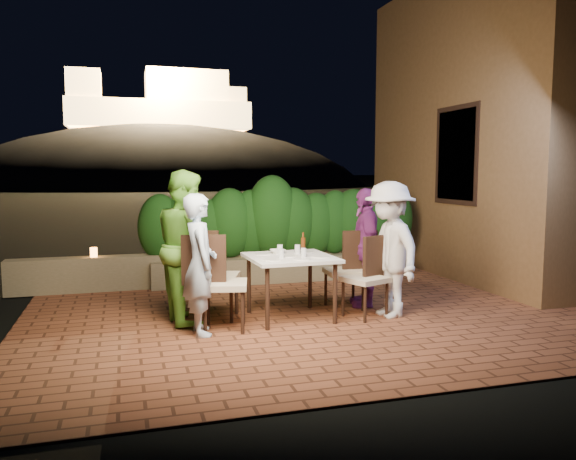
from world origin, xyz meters
name	(u,v)px	position (x,y,z in m)	size (l,w,h in m)	color
ground	(320,318)	(0.00, 0.00, -0.02)	(400.00, 400.00, 0.00)	black
terrace_floor	(307,312)	(0.00, 0.50, -0.07)	(7.00, 6.00, 0.15)	brown
building_wall	(482,126)	(3.60, 2.00, 2.50)	(1.60, 5.00, 5.00)	brown
window_pane	(458,155)	(2.82, 1.50, 2.00)	(0.08, 1.00, 1.40)	black
window_frame	(457,155)	(2.81, 1.50, 2.00)	(0.06, 1.15, 1.55)	black
planter	(284,268)	(0.20, 2.30, 0.20)	(4.20, 0.55, 0.40)	#6E6346
hedge	(284,221)	(0.20, 2.30, 0.95)	(4.00, 0.70, 1.10)	#153F11
parapet	(87,274)	(-2.80, 2.30, 0.25)	(2.20, 0.30, 0.50)	#6E6346
hill	(163,220)	(2.00, 60.00, -4.00)	(52.00, 40.00, 22.00)	black
fortress	(159,93)	(2.00, 60.00, 10.50)	(26.00, 8.00, 8.00)	#FFCC7A
dining_table	(290,287)	(-0.37, 0.02, 0.38)	(0.98, 0.98, 0.75)	white
plate_nw	(273,260)	(-0.65, -0.23, 0.76)	(0.20, 0.20, 0.01)	white
plate_sw	(264,254)	(-0.65, 0.23, 0.76)	(0.20, 0.20, 0.01)	white
plate_ne	(321,257)	(-0.05, -0.16, 0.76)	(0.22, 0.22, 0.01)	white
plate_se	(304,252)	(-0.12, 0.26, 0.76)	(0.24, 0.24, 0.01)	white
plate_centre	(288,256)	(-0.41, -0.01, 0.76)	(0.21, 0.21, 0.01)	white
plate_front	(302,259)	(-0.32, -0.28, 0.76)	(0.20, 0.20, 0.01)	white
glass_nw	(281,254)	(-0.52, -0.12, 0.80)	(0.06, 0.06, 0.11)	silver
glass_sw	(280,249)	(-0.45, 0.19, 0.81)	(0.07, 0.07, 0.12)	silver
glass_ne	(304,253)	(-0.25, -0.10, 0.80)	(0.06, 0.06, 0.11)	silver
glass_se	(297,249)	(-0.24, 0.15, 0.81)	(0.07, 0.07, 0.11)	silver
beer_bottle	(303,244)	(-0.21, 0.03, 0.89)	(0.05, 0.05, 0.28)	#46210B
bowl	(278,251)	(-0.46, 0.28, 0.77)	(0.19, 0.19, 0.05)	white
chair_left_front	(224,282)	(-1.21, -0.23, 0.53)	(0.49, 0.49, 1.06)	black
chair_left_back	(217,275)	(-1.21, 0.25, 0.53)	(0.49, 0.49, 1.05)	black
chair_right_front	(365,277)	(0.50, -0.19, 0.49)	(0.45, 0.45, 0.97)	black
chair_right_back	(344,270)	(0.43, 0.29, 0.50)	(0.46, 0.46, 1.00)	black
diner_blue	(200,264)	(-1.48, -0.33, 0.76)	(0.55, 0.36, 1.52)	silver
diner_green	(187,246)	(-1.56, 0.24, 0.88)	(0.86, 0.67, 1.77)	#6FC03C
diner_white	(389,249)	(0.79, -0.23, 0.82)	(1.05, 0.61, 1.63)	white
diner_purple	(365,247)	(0.74, 0.35, 0.77)	(0.90, 0.37, 1.54)	#70256C
parapet_lamp	(94,252)	(-2.69, 2.30, 0.57)	(0.10, 0.10, 0.14)	orange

